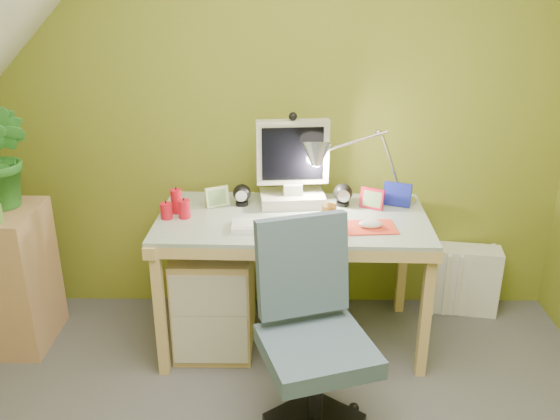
{
  "coord_description": "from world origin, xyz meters",
  "views": [
    {
      "loc": [
        0.02,
        -1.62,
        1.92
      ],
      "look_at": [
        0.0,
        1.0,
        0.85
      ],
      "focal_mm": 38.0,
      "sensor_mm": 36.0,
      "label": 1
    }
  ],
  "objects_px": {
    "task_chair": "(317,348)",
    "radiator": "(463,279)",
    "monitor": "(293,160)",
    "desk_lamp": "(379,150)",
    "side_ledge": "(19,278)",
    "potted_plant": "(1,157)",
    "desk": "(292,280)"
  },
  "relations": [
    {
      "from": "radiator",
      "to": "side_ledge",
      "type": "bearing_deg",
      "value": -163.13
    },
    {
      "from": "side_ledge",
      "to": "potted_plant",
      "type": "xyz_separation_m",
      "value": [
        0.0,
        0.05,
        0.66
      ]
    },
    {
      "from": "desk_lamp",
      "to": "potted_plant",
      "type": "xyz_separation_m",
      "value": [
        -1.91,
        -0.15,
        0.0
      ]
    },
    {
      "from": "desk_lamp",
      "to": "radiator",
      "type": "relative_size",
      "value": 1.48
    },
    {
      "from": "desk_lamp",
      "to": "side_ledge",
      "type": "height_order",
      "value": "desk_lamp"
    },
    {
      "from": "side_ledge",
      "to": "monitor",
      "type": "bearing_deg",
      "value": 7.77
    },
    {
      "from": "monitor",
      "to": "radiator",
      "type": "relative_size",
      "value": 1.21
    },
    {
      "from": "monitor",
      "to": "desk_lamp",
      "type": "relative_size",
      "value": 0.82
    },
    {
      "from": "desk",
      "to": "task_chair",
      "type": "bearing_deg",
      "value": -80.82
    },
    {
      "from": "task_chair",
      "to": "radiator",
      "type": "height_order",
      "value": "task_chair"
    },
    {
      "from": "side_ledge",
      "to": "potted_plant",
      "type": "distance_m",
      "value": 0.66
    },
    {
      "from": "potted_plant",
      "to": "radiator",
      "type": "xyz_separation_m",
      "value": [
        2.48,
        0.29,
        -0.84
      ]
    },
    {
      "from": "desk_lamp",
      "to": "side_ledge",
      "type": "xyz_separation_m",
      "value": [
        -1.91,
        -0.2,
        -0.66
      ]
    },
    {
      "from": "desk",
      "to": "radiator",
      "type": "bearing_deg",
      "value": 18.87
    },
    {
      "from": "side_ledge",
      "to": "radiator",
      "type": "bearing_deg",
      "value": 7.78
    },
    {
      "from": "radiator",
      "to": "task_chair",
      "type": "bearing_deg",
      "value": -122.21
    },
    {
      "from": "side_ledge",
      "to": "task_chair",
      "type": "height_order",
      "value": "task_chair"
    },
    {
      "from": "radiator",
      "to": "monitor",
      "type": "bearing_deg",
      "value": -163.11
    },
    {
      "from": "task_chair",
      "to": "monitor",
      "type": "bearing_deg",
      "value": 78.27
    },
    {
      "from": "desk_lamp",
      "to": "side_ledge",
      "type": "distance_m",
      "value": 2.03
    },
    {
      "from": "desk",
      "to": "desk_lamp",
      "type": "distance_m",
      "value": 0.83
    },
    {
      "from": "monitor",
      "to": "task_chair",
      "type": "distance_m",
      "value": 1.06
    },
    {
      "from": "monitor",
      "to": "potted_plant",
      "type": "xyz_separation_m",
      "value": [
        -1.46,
        -0.15,
        0.06
      ]
    },
    {
      "from": "desk_lamp",
      "to": "monitor",
      "type": "bearing_deg",
      "value": 166.36
    },
    {
      "from": "side_ledge",
      "to": "potted_plant",
      "type": "height_order",
      "value": "potted_plant"
    },
    {
      "from": "desk",
      "to": "radiator",
      "type": "relative_size",
      "value": 3.39
    },
    {
      "from": "monitor",
      "to": "radiator",
      "type": "distance_m",
      "value": 1.29
    },
    {
      "from": "desk",
      "to": "potted_plant",
      "type": "relative_size",
      "value": 2.54
    },
    {
      "from": "desk",
      "to": "monitor",
      "type": "relative_size",
      "value": 2.8
    },
    {
      "from": "monitor",
      "to": "desk_lamp",
      "type": "bearing_deg",
      "value": -5.78
    },
    {
      "from": "desk_lamp",
      "to": "task_chair",
      "type": "xyz_separation_m",
      "value": [
        -0.35,
        -0.91,
        -0.59
      ]
    },
    {
      "from": "side_ledge",
      "to": "radiator",
      "type": "distance_m",
      "value": 2.51
    }
  ]
}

